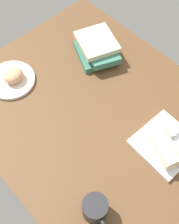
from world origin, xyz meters
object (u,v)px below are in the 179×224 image
square_plate (166,144)px  coffee_mug (95,209)px  round_plate (11,80)px  book_stack (97,48)px  scone_pastry (13,75)px  breakfast_wrap (165,148)px  sauce_cup (170,131)px

square_plate → coffee_mug: size_ratio=1.64×
round_plate → square_plate: size_ratio=0.98×
book_stack → coffee_mug: (51.73, -50.27, 0.04)cm
scone_pastry → breakfast_wrap: size_ratio=0.60×
round_plate → sauce_cup: 71.13cm
sauce_cup → breakfast_wrap: breakfast_wrap is taller
breakfast_wrap → scone_pastry: bearing=-48.2°
square_plate → sauce_cup: bearing=114.2°
square_plate → book_stack: 53.50cm
square_plate → coffee_mug: bearing=-90.1°
scone_pastry → coffee_mug: coffee_mug is taller
scone_pastry → breakfast_wrap: bearing=17.4°
breakfast_wrap → round_plate: bearing=-47.6°
round_plate → sauce_cup: sauce_cup is taller
book_stack → round_plate: bearing=-110.8°
round_plate → coffee_mug: 67.46cm
coffee_mug → square_plate: bearing=89.9°
sauce_cup → round_plate: bearing=-155.0°
round_plate → book_stack: size_ratio=0.83×
sauce_cup → breakfast_wrap: (3.57, -7.95, 2.28)cm
breakfast_wrap → book_stack: size_ratio=0.58×
book_stack → coffee_mug: bearing=-44.2°
scone_pastry → sauce_cup: size_ratio=1.65×
breakfast_wrap → book_stack: bearing=-82.6°
scone_pastry → book_stack: 39.61cm
square_plate → breakfast_wrap: size_ratio=1.46×
round_plate → book_stack: (14.58, 38.42, 3.71)cm
square_plate → sauce_cup: 5.26cm
book_stack → breakfast_wrap: bearing=-17.0°
coffee_mug → book_stack: bearing=135.8°
round_plate → square_plate: (66.41, 25.66, 0.10)cm
sauce_cup → breakfast_wrap: 9.00cm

